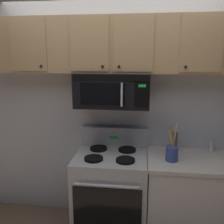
% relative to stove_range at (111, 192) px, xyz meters
% --- Properties ---
extents(back_wall, '(5.20, 0.10, 2.70)m').
position_rel_stove_range_xyz_m(back_wall, '(0.00, 0.37, 0.88)').
color(back_wall, silver).
rests_on(back_wall, ground_plane).
extents(stove_range, '(0.76, 0.69, 1.12)m').
position_rel_stove_range_xyz_m(stove_range, '(0.00, 0.00, 0.00)').
color(stove_range, '#B7BABF').
rests_on(stove_range, ground_plane).
extents(over_range_microwave, '(0.76, 0.43, 0.35)m').
position_rel_stove_range_xyz_m(over_range_microwave, '(-0.00, 0.12, 1.11)').
color(over_range_microwave, black).
extents(upper_cabinets, '(2.50, 0.36, 0.55)m').
position_rel_stove_range_xyz_m(upper_cabinets, '(-0.00, 0.15, 1.56)').
color(upper_cabinets, tan).
extents(counter_segment, '(0.93, 0.65, 0.90)m').
position_rel_stove_range_xyz_m(counter_segment, '(0.84, 0.01, -0.02)').
color(counter_segment, silver).
rests_on(counter_segment, ground_plane).
extents(utensil_crock_blue, '(0.12, 0.12, 0.38)m').
position_rel_stove_range_xyz_m(utensil_crock_blue, '(0.62, -0.07, 0.53)').
color(utensil_crock_blue, '#384C9E').
rests_on(utensil_crock_blue, counter_segment).
extents(salt_shaker, '(0.05, 0.05, 0.12)m').
position_rel_stove_range_xyz_m(salt_shaker, '(1.07, 0.24, 0.49)').
color(salt_shaker, white).
rests_on(salt_shaker, counter_segment).
extents(pepper_mill, '(0.06, 0.06, 0.21)m').
position_rel_stove_range_xyz_m(pepper_mill, '(0.67, 0.19, 0.54)').
color(pepper_mill, brown).
rests_on(pepper_mill, counter_segment).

